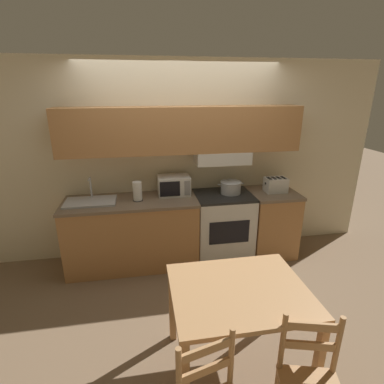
{
  "coord_description": "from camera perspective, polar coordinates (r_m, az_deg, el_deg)",
  "views": [
    {
      "loc": [
        -0.52,
        -3.82,
        2.2
      ],
      "look_at": [
        0.05,
        -0.56,
        1.04
      ],
      "focal_mm": 28.0,
      "sensor_mm": 36.0,
      "label": 1
    }
  ],
  "objects": [
    {
      "name": "toaster",
      "position": [
        4.1,
        15.64,
        1.34
      ],
      "size": [
        0.29,
        0.2,
        0.19
      ],
      "color": "silver",
      "rests_on": "lower_counter_right_stub"
    },
    {
      "name": "microwave",
      "position": [
        3.85,
        -3.49,
        1.3
      ],
      "size": [
        0.4,
        0.29,
        0.24
      ],
      "color": "silver",
      "rests_on": "lower_counter_main"
    },
    {
      "name": "ground_plane",
      "position": [
        4.44,
        -1.91,
        -10.41
      ],
      "size": [
        16.0,
        16.0,
        0.0
      ],
      "primitive_type": "plane",
      "color": "#7F664C"
    },
    {
      "name": "lower_counter_main",
      "position": [
        3.93,
        -11.23,
        -7.62
      ],
      "size": [
        1.64,
        0.65,
        0.89
      ],
      "color": "#B27A47",
      "rests_on": "ground_plane"
    },
    {
      "name": "lower_counter_right_stub",
      "position": [
        4.28,
        14.7,
        -5.57
      ],
      "size": [
        0.61,
        0.65,
        0.89
      ],
      "color": "#B27A47",
      "rests_on": "ground_plane"
    },
    {
      "name": "paper_towel_roll",
      "position": [
        3.69,
        -10.36,
        0.15
      ],
      "size": [
        0.12,
        0.12,
        0.24
      ],
      "color": "black",
      "rests_on": "lower_counter_main"
    },
    {
      "name": "wall_back",
      "position": [
        3.87,
        -1.8,
        8.29
      ],
      "size": [
        5.37,
        0.38,
        2.55
      ],
      "color": "beige",
      "rests_on": "ground_plane"
    },
    {
      "name": "sink_basin",
      "position": [
        3.79,
        -18.78,
        -1.67
      ],
      "size": [
        0.6,
        0.36,
        0.28
      ],
      "color": "#B7BABF",
      "rests_on": "lower_counter_main"
    },
    {
      "name": "cooking_pot",
      "position": [
        3.92,
        7.39,
        0.95
      ],
      "size": [
        0.35,
        0.27,
        0.16
      ],
      "color": "#B7BABF",
      "rests_on": "stove_range"
    },
    {
      "name": "stove_range",
      "position": [
        4.07,
        5.87,
        -6.37
      ],
      "size": [
        0.73,
        0.61,
        0.89
      ],
      "color": "silver",
      "rests_on": "ground_plane"
    },
    {
      "name": "dining_table",
      "position": [
        2.46,
        8.88,
        -19.69
      ],
      "size": [
        1.03,
        0.84,
        0.77
      ],
      "color": "tan",
      "rests_on": "ground_plane"
    }
  ]
}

